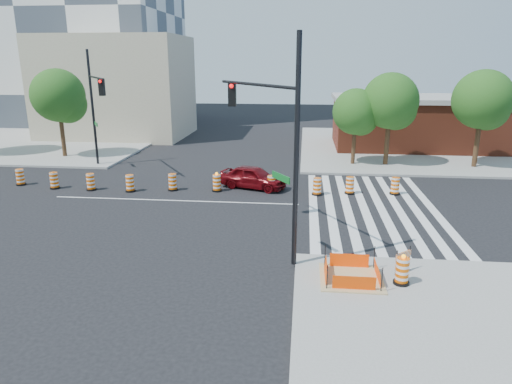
# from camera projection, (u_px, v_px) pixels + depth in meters

# --- Properties ---
(ground) EXTENTS (120.00, 120.00, 0.00)m
(ground) POSITION_uv_depth(u_px,v_px,m) (174.00, 201.00, 25.76)
(ground) COLOR black
(ground) RESTS_ON ground
(sidewalk_ne) EXTENTS (22.00, 22.00, 0.15)m
(sidewalk_ne) POSITION_uv_depth(u_px,v_px,m) (424.00, 147.00, 41.11)
(sidewalk_ne) COLOR gray
(sidewalk_ne) RESTS_ON ground
(sidewalk_nw) EXTENTS (22.00, 22.00, 0.15)m
(sidewalk_nw) POSITION_uv_depth(u_px,v_px,m) (46.00, 140.00, 44.76)
(sidewalk_nw) COLOR gray
(sidewalk_nw) RESTS_ON ground
(crosswalk_east) EXTENTS (6.75, 13.50, 0.01)m
(crosswalk_east) POSITION_uv_depth(u_px,v_px,m) (372.00, 207.00, 24.65)
(crosswalk_east) COLOR silver
(crosswalk_east) RESTS_ON ground
(lane_centerline) EXTENTS (14.00, 0.12, 0.01)m
(lane_centerline) POSITION_uv_depth(u_px,v_px,m) (174.00, 200.00, 25.76)
(lane_centerline) COLOR silver
(lane_centerline) RESTS_ON ground
(excavation_pit) EXTENTS (2.20, 2.20, 0.90)m
(excavation_pit) POSITION_uv_depth(u_px,v_px,m) (351.00, 277.00, 16.19)
(excavation_pit) COLOR tan
(excavation_pit) RESTS_ON ground
(brick_storefront) EXTENTS (16.50, 8.50, 4.60)m
(brick_storefront) POSITION_uv_depth(u_px,v_px,m) (427.00, 122.00, 40.49)
(brick_storefront) COLOR brown
(brick_storefront) RESTS_ON ground
(beige_midrise) EXTENTS (14.00, 10.00, 10.00)m
(beige_midrise) POSITION_uv_depth(u_px,v_px,m) (117.00, 87.00, 46.60)
(beige_midrise) COLOR #B4A88A
(beige_midrise) RESTS_ON ground
(red_coupe) EXTENTS (4.44, 2.89, 1.41)m
(red_coupe) POSITION_uv_depth(u_px,v_px,m) (253.00, 177.00, 28.09)
(red_coupe) COLOR #60080D
(red_coupe) RESTS_ON ground
(signal_pole_se) EXTENTS (3.67, 5.39, 8.44)m
(signal_pole_se) POSITION_uv_depth(u_px,v_px,m) (272.00, 127.00, 17.51)
(signal_pole_se) COLOR black
(signal_pole_se) RESTS_ON ground
(signal_pole_nw) EXTENTS (3.48, 5.33, 8.24)m
(signal_pole_nw) POSITION_uv_depth(u_px,v_px,m) (95.00, 99.00, 31.46)
(signal_pole_nw) COLOR black
(signal_pole_nw) RESTS_ON ground
(pit_drum) EXTENTS (0.56, 0.56, 1.10)m
(pit_drum) POSITION_uv_depth(u_px,v_px,m) (402.00, 272.00, 15.72)
(pit_drum) COLOR black
(pit_drum) RESTS_ON ground
(barricade) EXTENTS (0.64, 0.57, 0.97)m
(barricade) POSITION_uv_depth(u_px,v_px,m) (403.00, 259.00, 16.54)
(barricade) COLOR #E75A04
(barricade) RESTS_ON ground
(tree_north_b) EXTENTS (4.15, 4.15, 7.05)m
(tree_north_b) POSITION_uv_depth(u_px,v_px,m) (59.00, 99.00, 35.87)
(tree_north_b) COLOR #382314
(tree_north_b) RESTS_ON ground
(tree_north_c) EXTENTS (3.36, 3.35, 5.70)m
(tree_north_c) POSITION_uv_depth(u_px,v_px,m) (356.00, 114.00, 33.36)
(tree_north_c) COLOR #382314
(tree_north_c) RESTS_ON ground
(tree_north_d) EXTENTS (4.02, 4.02, 6.83)m
(tree_north_d) POSITION_uv_depth(u_px,v_px,m) (391.00, 104.00, 32.90)
(tree_north_d) COLOR #382314
(tree_north_d) RESTS_ON ground
(tree_north_e) EXTENTS (4.15, 4.15, 7.06)m
(tree_north_e) POSITION_uv_depth(u_px,v_px,m) (483.00, 103.00, 32.16)
(tree_north_e) COLOR #382314
(tree_north_e) RESTS_ON ground
(median_drum_0) EXTENTS (0.60, 0.60, 1.02)m
(median_drum_0) POSITION_uv_depth(u_px,v_px,m) (20.00, 178.00, 28.84)
(median_drum_0) COLOR black
(median_drum_0) RESTS_ON ground
(median_drum_1) EXTENTS (0.60, 0.60, 1.02)m
(median_drum_1) POSITION_uv_depth(u_px,v_px,m) (54.00, 181.00, 28.04)
(median_drum_1) COLOR black
(median_drum_1) RESTS_ON ground
(median_drum_2) EXTENTS (0.60, 0.60, 1.02)m
(median_drum_2) POSITION_uv_depth(u_px,v_px,m) (91.00, 182.00, 27.71)
(median_drum_2) COLOR black
(median_drum_2) RESTS_ON ground
(median_drum_3) EXTENTS (0.60, 0.60, 1.02)m
(median_drum_3) POSITION_uv_depth(u_px,v_px,m) (130.00, 184.00, 27.41)
(median_drum_3) COLOR black
(median_drum_3) RESTS_ON ground
(median_drum_4) EXTENTS (0.60, 0.60, 1.02)m
(median_drum_4) POSITION_uv_depth(u_px,v_px,m) (173.00, 183.00, 27.66)
(median_drum_4) COLOR black
(median_drum_4) RESTS_ON ground
(median_drum_5) EXTENTS (0.60, 0.60, 1.18)m
(median_drum_5) POSITION_uv_depth(u_px,v_px,m) (217.00, 183.00, 27.47)
(median_drum_5) COLOR black
(median_drum_5) RESTS_ON ground
(median_drum_6) EXTENTS (0.60, 0.60, 1.02)m
(median_drum_6) POSITION_uv_depth(u_px,v_px,m) (271.00, 185.00, 27.23)
(median_drum_6) COLOR black
(median_drum_6) RESTS_ON ground
(median_drum_7) EXTENTS (0.60, 0.60, 1.02)m
(median_drum_7) POSITION_uv_depth(u_px,v_px,m) (317.00, 187.00, 26.70)
(median_drum_7) COLOR black
(median_drum_7) RESTS_ON ground
(median_drum_8) EXTENTS (0.60, 0.60, 1.02)m
(median_drum_8) POSITION_uv_depth(u_px,v_px,m) (350.00, 186.00, 26.94)
(median_drum_8) COLOR black
(median_drum_8) RESTS_ON ground
(median_drum_9) EXTENTS (0.60, 0.60, 1.02)m
(median_drum_9) POSITION_uv_depth(u_px,v_px,m) (395.00, 187.00, 26.81)
(median_drum_9) COLOR black
(median_drum_9) RESTS_ON ground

